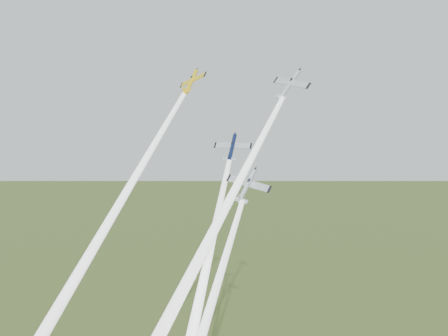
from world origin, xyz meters
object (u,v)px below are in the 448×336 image
Objects in this scene: plane_yellow at (191,81)px; plane_silver_right at (290,85)px; plane_navy at (232,147)px; plane_silver_low at (247,186)px.

plane_silver_right is at bearing 17.70° from plane_yellow.
plane_yellow reaches higher than plane_silver_right.
plane_navy reaches higher than plane_silver_low.
plane_yellow is at bearing -160.86° from plane_silver_right.
plane_navy is 0.89× the size of plane_silver_low.
plane_yellow is 1.05× the size of plane_navy.
plane_navy is 11.77m from plane_silver_low.
plane_yellow is at bearing 149.38° from plane_silver_low.
plane_silver_right is 21.80m from plane_silver_low.
plane_yellow is 0.93× the size of plane_silver_low.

